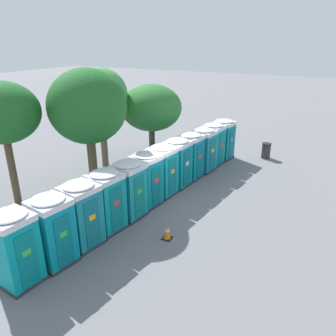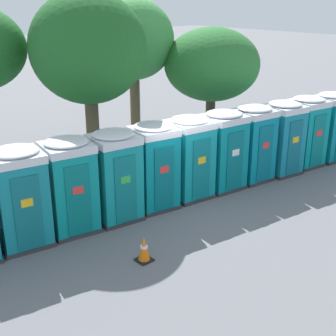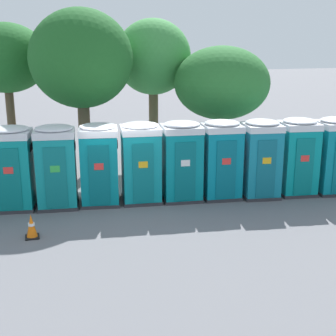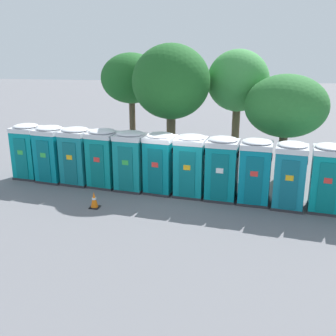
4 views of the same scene
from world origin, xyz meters
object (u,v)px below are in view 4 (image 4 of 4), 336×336
object	(u,v)px
portapotty_0	(28,151)
portapotty_8	(255,171)
portapotty_1	(51,153)
portapotty_2	(77,156)
traffic_cone	(94,200)
portapotty_6	(190,165)
portapotty_9	(290,175)
street_tree_2	(238,82)
portapotty_3	(104,158)
portapotty_10	(327,178)
portapotty_7	(222,168)
street_tree_3	(286,106)
portapotty_4	(131,160)
street_tree_0	(131,79)
portapotty_5	(160,163)
street_tree_1	(171,82)

from	to	relation	value
portapotty_0	portapotty_8	xyz separation A→B (m)	(10.25, -1.34, -0.00)
portapotty_1	portapotty_2	bearing A→B (deg)	-5.78
portapotty_0	traffic_cone	size ratio (longest dim) A/B	3.97
portapotty_6	portapotty_9	bearing A→B (deg)	-9.25
portapotty_8	street_tree_2	bearing A→B (deg)	99.51
portapotty_3	portapotty_10	world-z (taller)	same
portapotty_6	portapotty_7	xyz separation A→B (m)	(1.28, -0.18, -0.00)
portapotty_9	street_tree_3	xyz separation A→B (m)	(0.03, 3.46, 2.09)
portapotty_1	portapotty_3	bearing A→B (deg)	-6.02
portapotty_2	traffic_cone	bearing A→B (deg)	-56.57
portapotty_7	portapotty_9	distance (m)	2.59
portapotty_3	traffic_cone	world-z (taller)	portapotty_3
portapotty_4	street_tree_3	xyz separation A→B (m)	(6.43, 2.58, 2.09)
portapotty_3	portapotty_8	world-z (taller)	same
portapotty_0	street_tree_0	world-z (taller)	street_tree_0
portapotty_3	portapotty_4	size ratio (longest dim) A/B	1.00
portapotty_1	portapotty_2	size ratio (longest dim) A/B	1.00
portapotty_4	portapotty_5	bearing A→B (deg)	-4.35
portapotty_8	street_tree_1	bearing A→B (deg)	138.05
portapotty_10	portapotty_8	bearing A→B (deg)	171.92
portapotty_4	portapotty_2	bearing A→B (deg)	172.14
portapotty_9	street_tree_0	bearing A→B (deg)	141.04
street_tree_0	portapotty_9	bearing A→B (deg)	-38.96
street_tree_1	portapotty_2	bearing A→B (deg)	-145.69
portapotty_7	portapotty_0	bearing A→B (deg)	172.49
traffic_cone	street_tree_0	bearing A→B (deg)	94.20
portapotty_5	street_tree_0	size ratio (longest dim) A/B	0.45
street_tree_0	portapotty_1	bearing A→B (deg)	-116.36
portapotty_2	street_tree_1	bearing A→B (deg)	34.31
portapotty_1	portapotty_7	distance (m)	7.75
portapotty_4	portapotty_6	size ratio (longest dim) A/B	1.00
portapotty_4	street_tree_0	bearing A→B (deg)	104.40
portapotty_2	portapotty_4	distance (m)	2.58
portapotty_10	traffic_cone	bearing A→B (deg)	-171.26
street_tree_0	street_tree_3	size ratio (longest dim) A/B	1.18
portapotty_8	portapotty_5	bearing A→B (deg)	172.61
portapotty_8	portapotty_2	bearing A→B (deg)	172.96
portapotty_0	portapotty_10	xyz separation A→B (m)	(12.81, -1.71, 0.00)
portapotty_0	portapotty_5	distance (m)	6.46
portapotty_3	street_tree_1	distance (m)	4.77
street_tree_3	portapotty_1	bearing A→B (deg)	-168.45
street_tree_0	portapotty_5	bearing A→B (deg)	-64.10
portapotty_0	portapotty_10	world-z (taller)	same
portapotty_0	portapotty_9	distance (m)	11.63
portapotty_1	street_tree_0	distance (m)	6.28
portapotty_1	portapotty_9	xyz separation A→B (m)	(10.25, -1.36, 0.00)
portapotty_10	street_tree_1	xyz separation A→B (m)	(-6.48, 3.89, 3.03)
portapotty_4	traffic_cone	xyz separation A→B (m)	(-0.83, -2.27, -0.97)
portapotty_0	portapotty_3	size ratio (longest dim) A/B	1.00
portapotty_0	traffic_cone	distance (m)	5.33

